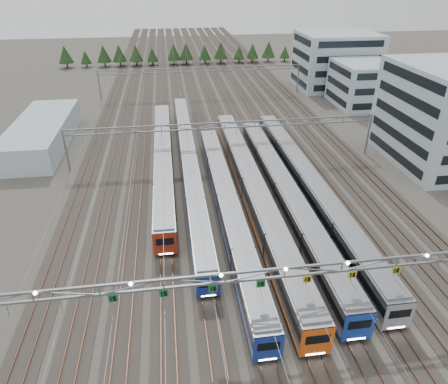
{
  "coord_description": "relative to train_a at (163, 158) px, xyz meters",
  "views": [
    {
      "loc": [
        -9.62,
        -27.55,
        32.09
      ],
      "look_at": [
        -2.51,
        22.51,
        3.5
      ],
      "focal_mm": 32.0,
      "sensor_mm": 36.0,
      "label": 1
    }
  ],
  "objects": [
    {
      "name": "train_b",
      "position": [
        4.5,
        -0.72,
        -0.21
      ],
      "size": [
        2.69,
        66.07,
        3.5
      ],
      "color": "black",
      "rests_on": "ground"
    },
    {
      "name": "train_e",
      "position": [
        18.0,
        -15.42,
        0.08
      ],
      "size": [
        3.13,
        52.39,
        4.09
      ],
      "color": "black",
      "rests_on": "ground"
    },
    {
      "name": "depot_bldg_mid",
      "position": [
        52.36,
        32.37,
        3.26
      ],
      "size": [
        14.0,
        16.0,
        10.94
      ],
      "primitive_type": "cube",
      "color": "#ABC1CC",
      "rests_on": "ground"
    },
    {
      "name": "train_d",
      "position": [
        13.5,
        -13.25,
        0.1
      ],
      "size": [
        3.16,
        58.95,
        4.12
      ],
      "color": "black",
      "rests_on": "ground"
    },
    {
      "name": "ground",
      "position": [
        11.25,
        -38.43,
        -2.21
      ],
      "size": [
        400.0,
        400.0,
        0.0
      ],
      "primitive_type": "plane",
      "color": "#47423A",
      "rests_on": "ground"
    },
    {
      "name": "track_bed",
      "position": [
        11.25,
        61.57,
        -0.72
      ],
      "size": [
        54.0,
        260.0,
        5.42
      ],
      "color": "#2D2823",
      "rests_on": "ground"
    },
    {
      "name": "gantry_near",
      "position": [
        11.2,
        -38.55,
        4.87
      ],
      "size": [
        56.36,
        0.61,
        8.08
      ],
      "color": "slate",
      "rests_on": "ground"
    },
    {
      "name": "depot_bldg_north",
      "position": [
        51.91,
        50.88,
        5.57
      ],
      "size": [
        22.0,
        18.0,
        15.55
      ],
      "primitive_type": "cube",
      "color": "#ABC1CC",
      "rests_on": "ground"
    },
    {
      "name": "treeline",
      "position": [
        7.2,
        89.3,
        2.02
      ],
      "size": [
        87.5,
        5.6,
        7.02
      ],
      "color": "#332114",
      "rests_on": "ground"
    },
    {
      "name": "gantry_far",
      "position": [
        11.25,
        46.57,
        4.18
      ],
      "size": [
        56.36,
        0.36,
        8.0
      ],
      "color": "slate",
      "rests_on": "ground"
    },
    {
      "name": "train_f",
      "position": [
        22.5,
        -12.93,
        0.05
      ],
      "size": [
        3.08,
        55.86,
        4.02
      ],
      "color": "black",
      "rests_on": "ground"
    },
    {
      "name": "gantry_mid",
      "position": [
        11.25,
        1.57,
        4.18
      ],
      "size": [
        56.36,
        0.36,
        8.0
      ],
      "color": "slate",
      "rests_on": "ground"
    },
    {
      "name": "train_a",
      "position": [
        0.0,
        0.0,
        0.0
      ],
      "size": [
        3.01,
        51.6,
        3.92
      ],
      "color": "black",
      "rests_on": "ground"
    },
    {
      "name": "west_shed",
      "position": [
        -24.36,
        15.19,
        0.32
      ],
      "size": [
        10.0,
        30.0,
        5.06
      ],
      "primitive_type": "cube",
      "color": "#ABC1CC",
      "rests_on": "ground"
    },
    {
      "name": "train_c",
      "position": [
        9.0,
        -17.0,
        -0.1
      ],
      "size": [
        2.85,
        51.28,
        3.71
      ],
      "color": "black",
      "rests_on": "ground"
    }
  ]
}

